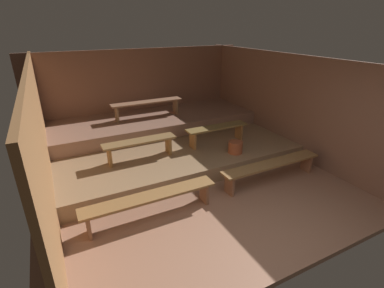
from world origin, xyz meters
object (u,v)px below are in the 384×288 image
object	(u,v)px
bench_lower_right	(217,130)
pail_lower	(235,147)
bench_lower_left	(140,144)
bench_floor_left	(151,199)
bench_floor_right	(272,166)
bench_middle_center	(147,105)

from	to	relation	value
bench_lower_right	pail_lower	size ratio (longest dim) A/B	4.90
bench_lower_left	bench_lower_right	world-z (taller)	same
bench_floor_left	bench_floor_right	bearing A→B (deg)	0.00
bench_floor_left	pail_lower	bearing A→B (deg)	21.54
bench_lower_left	bench_middle_center	xyz separation A→B (m)	(0.73, 1.65, 0.32)
bench_floor_right	bench_middle_center	distance (m)	3.47
bench_floor_left	pail_lower	world-z (taller)	pail_lower
bench_lower_left	bench_lower_right	xyz separation A→B (m)	(1.79, 0.00, 0.00)
bench_floor_left	bench_floor_right	size ratio (longest dim) A/B	1.00
bench_floor_left	bench_lower_right	size ratio (longest dim) A/B	1.47
bench_floor_left	bench_floor_right	xyz separation A→B (m)	(2.42, 0.00, 0.00)
bench_lower_left	bench_middle_center	world-z (taller)	bench_middle_center
bench_floor_left	bench_lower_left	distance (m)	1.54
bench_lower_left	pail_lower	distance (m)	1.98
bench_floor_right	bench_lower_left	bearing A→B (deg)	144.83
bench_floor_right	bench_middle_center	xyz separation A→B (m)	(-1.37, 3.13, 0.62)
bench_floor_right	bench_middle_center	world-z (taller)	bench_middle_center
pail_lower	bench_floor_right	bearing A→B (deg)	-74.81
bench_middle_center	bench_lower_left	bearing A→B (deg)	-114.03
bench_floor_left	bench_lower_left	size ratio (longest dim) A/B	1.47
bench_lower_left	bench_middle_center	bearing A→B (deg)	65.97
bench_floor_left	bench_middle_center	bearing A→B (deg)	71.48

